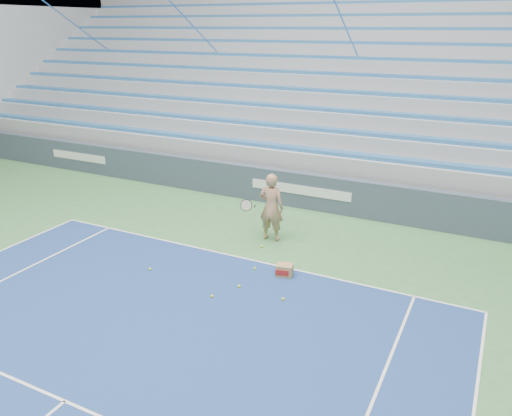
% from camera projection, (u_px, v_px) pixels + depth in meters
% --- Properties ---
extents(sponsor_barrier, '(30.00, 0.32, 1.10)m').
position_uv_depth(sponsor_barrier, '(302.00, 190.00, 15.21)').
color(sponsor_barrier, '#384555').
rests_on(sponsor_barrier, ground).
extents(bleachers, '(31.00, 9.15, 7.30)m').
position_uv_depth(bleachers, '(358.00, 105.00, 19.38)').
color(bleachers, '#9A9DA2').
rests_on(bleachers, ground).
extents(tennis_player, '(0.95, 0.85, 1.79)m').
position_uv_depth(tennis_player, '(271.00, 207.00, 12.77)').
color(tennis_player, tan).
rests_on(tennis_player, ground).
extents(ball_box, '(0.42, 0.36, 0.28)m').
position_uv_depth(ball_box, '(284.00, 270.00, 11.13)').
color(ball_box, '#9D7B4C').
rests_on(ball_box, ground).
extents(tennis_ball_0, '(0.07, 0.07, 0.07)m').
position_uv_depth(tennis_ball_0, '(283.00, 299.00, 10.17)').
color(tennis_ball_0, '#D7E82F').
rests_on(tennis_ball_0, ground).
extents(tennis_ball_1, '(0.07, 0.07, 0.07)m').
position_uv_depth(tennis_ball_1, '(262.00, 246.00, 12.58)').
color(tennis_ball_1, '#D7E82F').
rests_on(tennis_ball_1, ground).
extents(tennis_ball_2, '(0.07, 0.07, 0.07)m').
position_uv_depth(tennis_ball_2, '(239.00, 286.00, 10.66)').
color(tennis_ball_2, '#D7E82F').
rests_on(tennis_ball_2, ground).
extents(tennis_ball_3, '(0.07, 0.07, 0.07)m').
position_uv_depth(tennis_ball_3, '(150.00, 269.00, 11.41)').
color(tennis_ball_3, '#D7E82F').
rests_on(tennis_ball_3, ground).
extents(tennis_ball_4, '(0.07, 0.07, 0.07)m').
position_uv_depth(tennis_ball_4, '(255.00, 269.00, 11.44)').
color(tennis_ball_4, '#D7E82F').
rests_on(tennis_ball_4, ground).
extents(tennis_ball_5, '(0.07, 0.07, 0.07)m').
position_uv_depth(tennis_ball_5, '(212.00, 296.00, 10.27)').
color(tennis_ball_5, '#D7E82F').
rests_on(tennis_ball_5, ground).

